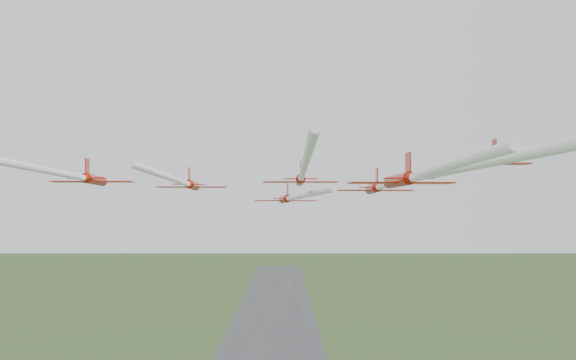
{
  "coord_description": "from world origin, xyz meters",
  "views": [
    {
      "loc": [
        4.92,
        -100.15,
        47.48
      ],
      "look_at": [
        5.3,
        -5.84,
        51.64
      ],
      "focal_mm": 50.0,
      "sensor_mm": 36.0,
      "label": 1
    }
  ],
  "objects_px": {
    "jet_lead": "(294,197)",
    "jet_row4_right": "(434,173)",
    "jet_row2_left": "(182,182)",
    "jet_row3_left": "(62,173)",
    "jet_row2_right": "(392,183)",
    "jet_row3_mid": "(302,173)",
    "jet_row3_right": "(523,152)"
  },
  "relations": [
    {
      "from": "jet_row2_left",
      "to": "jet_row3_mid",
      "type": "relative_size",
      "value": 0.88
    },
    {
      "from": "jet_lead",
      "to": "jet_row3_left",
      "type": "distance_m",
      "value": 37.9
    },
    {
      "from": "jet_row3_left",
      "to": "jet_row4_right",
      "type": "bearing_deg",
      "value": -24.8
    },
    {
      "from": "jet_lead",
      "to": "jet_row2_left",
      "type": "relative_size",
      "value": 1.07
    },
    {
      "from": "jet_row3_left",
      "to": "jet_row4_right",
      "type": "xyz_separation_m",
      "value": [
        31.88,
        -13.98,
        -0.72
      ]
    },
    {
      "from": "jet_row3_mid",
      "to": "jet_row3_left",
      "type": "bearing_deg",
      "value": 170.1
    },
    {
      "from": "jet_row2_left",
      "to": "jet_row2_right",
      "type": "height_order",
      "value": "jet_row2_left"
    },
    {
      "from": "jet_row2_left",
      "to": "jet_row3_right",
      "type": "bearing_deg",
      "value": -30.61
    },
    {
      "from": "jet_row3_mid",
      "to": "jet_row3_right",
      "type": "height_order",
      "value": "jet_row3_right"
    },
    {
      "from": "jet_row2_left",
      "to": "jet_row2_right",
      "type": "xyz_separation_m",
      "value": [
        22.62,
        -9.55,
        -0.49
      ]
    },
    {
      "from": "jet_row2_right",
      "to": "jet_row3_mid",
      "type": "bearing_deg",
      "value": -129.28
    },
    {
      "from": "jet_lead",
      "to": "jet_row2_left",
      "type": "bearing_deg",
      "value": -137.61
    },
    {
      "from": "jet_lead",
      "to": "jet_row4_right",
      "type": "xyz_separation_m",
      "value": [
        10.08,
        -44.95,
        0.81
      ]
    },
    {
      "from": "jet_row2_right",
      "to": "jet_row3_mid",
      "type": "height_order",
      "value": "jet_row2_right"
    },
    {
      "from": "jet_row2_left",
      "to": "jet_row3_mid",
      "type": "xyz_separation_m",
      "value": [
        13.21,
        -20.98,
        -0.1
      ]
    },
    {
      "from": "jet_row3_left",
      "to": "jet_row3_right",
      "type": "bearing_deg",
      "value": -4.04
    },
    {
      "from": "jet_lead",
      "to": "jet_row3_right",
      "type": "distance_m",
      "value": 38.99
    },
    {
      "from": "jet_row3_mid",
      "to": "jet_row4_right",
      "type": "relative_size",
      "value": 1.01
    },
    {
      "from": "jet_lead",
      "to": "jet_row2_right",
      "type": "relative_size",
      "value": 0.78
    },
    {
      "from": "jet_row3_left",
      "to": "jet_row4_right",
      "type": "relative_size",
      "value": 1.01
    },
    {
      "from": "jet_lead",
      "to": "jet_row4_right",
      "type": "bearing_deg",
      "value": -82.55
    },
    {
      "from": "jet_lead",
      "to": "jet_row3_right",
      "type": "height_order",
      "value": "jet_row3_right"
    },
    {
      "from": "jet_row3_mid",
      "to": "jet_row3_right",
      "type": "xyz_separation_m",
      "value": [
        19.92,
        1.89,
        2.06
      ]
    },
    {
      "from": "jet_row2_left",
      "to": "jet_row4_right",
      "type": "height_order",
      "value": "jet_row2_left"
    },
    {
      "from": "jet_row2_right",
      "to": "jet_row3_left",
      "type": "height_order",
      "value": "jet_row3_left"
    },
    {
      "from": "jet_row2_left",
      "to": "jet_row3_left",
      "type": "bearing_deg",
      "value": -118.6
    },
    {
      "from": "jet_row3_mid",
      "to": "jet_row4_right",
      "type": "height_order",
      "value": "jet_row3_mid"
    },
    {
      "from": "jet_row3_mid",
      "to": "jet_row3_right",
      "type": "distance_m",
      "value": 20.12
    },
    {
      "from": "jet_lead",
      "to": "jet_row2_right",
      "type": "bearing_deg",
      "value": -72.62
    },
    {
      "from": "jet_row2_right",
      "to": "jet_row4_right",
      "type": "height_order",
      "value": "jet_row2_right"
    },
    {
      "from": "jet_row3_left",
      "to": "jet_row3_mid",
      "type": "height_order",
      "value": "jet_row3_left"
    },
    {
      "from": "jet_lead",
      "to": "jet_row3_mid",
      "type": "relative_size",
      "value": 0.94
    }
  ]
}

